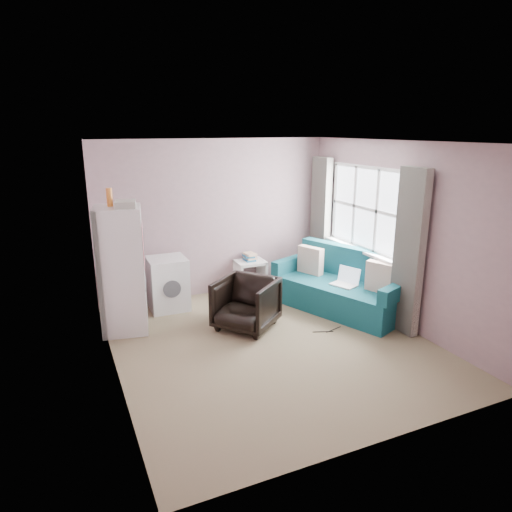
{
  "coord_description": "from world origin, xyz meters",
  "views": [
    {
      "loc": [
        -2.34,
        -4.76,
        2.65
      ],
      "look_at": [
        0.05,
        0.6,
        1.0
      ],
      "focal_mm": 32.0,
      "sensor_mm": 36.0,
      "label": 1
    }
  ],
  "objects_px": {
    "armchair": "(246,301)",
    "fridge": "(122,269)",
    "washing_machine": "(168,282)",
    "sofa": "(343,288)",
    "side_table": "(249,273)"
  },
  "relations": [
    {
      "from": "washing_machine",
      "to": "side_table",
      "type": "distance_m",
      "value": 1.46
    },
    {
      "from": "fridge",
      "to": "sofa",
      "type": "xyz_separation_m",
      "value": [
        3.12,
        -0.55,
        -0.53
      ]
    },
    {
      "from": "armchair",
      "to": "fridge",
      "type": "height_order",
      "value": "fridge"
    },
    {
      "from": "armchair",
      "to": "side_table",
      "type": "height_order",
      "value": "armchair"
    },
    {
      "from": "fridge",
      "to": "washing_machine",
      "type": "bearing_deg",
      "value": 46.99
    },
    {
      "from": "sofa",
      "to": "armchair",
      "type": "bearing_deg",
      "value": 160.1
    },
    {
      "from": "fridge",
      "to": "washing_machine",
      "type": "xyz_separation_m",
      "value": [
        0.71,
        0.53,
        -0.45
      ]
    },
    {
      "from": "fridge",
      "to": "washing_machine",
      "type": "relative_size",
      "value": 2.43
    },
    {
      "from": "armchair",
      "to": "fridge",
      "type": "bearing_deg",
      "value": -151.53
    },
    {
      "from": "fridge",
      "to": "sofa",
      "type": "distance_m",
      "value": 3.22
    },
    {
      "from": "armchair",
      "to": "side_table",
      "type": "xyz_separation_m",
      "value": [
        0.63,
        1.35,
        -0.08
      ]
    },
    {
      "from": "washing_machine",
      "to": "sofa",
      "type": "height_order",
      "value": "sofa"
    },
    {
      "from": "armchair",
      "to": "side_table",
      "type": "bearing_deg",
      "value": 115.1
    },
    {
      "from": "side_table",
      "to": "sofa",
      "type": "height_order",
      "value": "sofa"
    },
    {
      "from": "armchair",
      "to": "fridge",
      "type": "distance_m",
      "value": 1.7
    }
  ]
}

